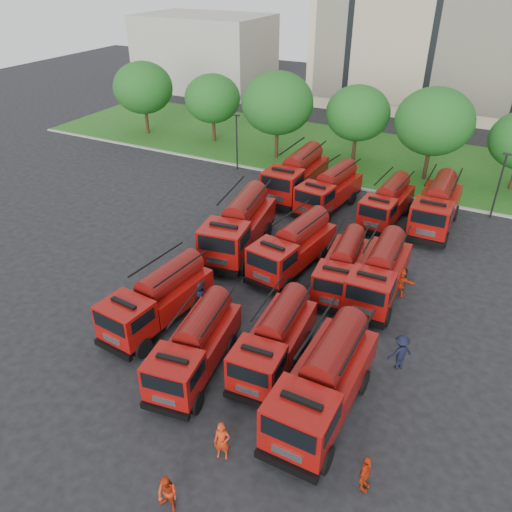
{
  "coord_description": "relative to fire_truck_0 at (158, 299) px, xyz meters",
  "views": [
    {
      "loc": [
        11.59,
        -21.17,
        17.2
      ],
      "look_at": [
        0.03,
        1.42,
        1.8
      ],
      "focal_mm": 35.0,
      "sensor_mm": 36.0,
      "label": 1
    }
  ],
  "objects": [
    {
      "name": "lawn",
      "position": [
        2.77,
        30.49,
        -1.52
      ],
      "size": [
        70.0,
        16.0,
        0.12
      ],
      "primitive_type": "cube",
      "color": "#1B4C14",
      "rests_on": "ground"
    },
    {
      "name": "fire_truck_0",
      "position": [
        0.0,
        0.0,
        0.0
      ],
      "size": [
        3.07,
        7.09,
        3.14
      ],
      "rotation": [
        0.0,
        0.0,
        -0.1
      ],
      "color": "black",
      "rests_on": "ground"
    },
    {
      "name": "side_building",
      "position": [
        -27.23,
        48.49,
        3.42
      ],
      "size": [
        18.0,
        12.0,
        10.0
      ],
      "primitive_type": "cube",
      "color": "#A19D8F",
      "rests_on": "ground"
    },
    {
      "name": "fire_truck_3",
      "position": [
        9.97,
        -1.77,
        0.14
      ],
      "size": [
        2.87,
        7.55,
        3.41
      ],
      "rotation": [
        0.0,
        0.0,
        -0.02
      ],
      "color": "black",
      "rests_on": "ground"
    },
    {
      "name": "firefighter_2",
      "position": [
        12.7,
        -4.6,
        -1.58
      ],
      "size": [
        0.66,
        1.04,
        1.69
      ],
      "primitive_type": "imported",
      "rotation": [
        0.0,
        0.0,
        1.47
      ],
      "color": "#B22A0D",
      "rests_on": "ground"
    },
    {
      "name": "apartment_building",
      "position": [
        4.77,
        52.42,
        10.92
      ],
      "size": [
        30.0,
        14.18,
        25.0
      ],
      "color": "beige",
      "rests_on": "ground"
    },
    {
      "name": "tree_1",
      "position": [
        -13.23,
        27.49,
        2.97
      ],
      "size": [
        5.71,
        5.71,
        6.98
      ],
      "color": "#382314",
      "rests_on": "ground"
    },
    {
      "name": "fire_truck_9",
      "position": [
        3.23,
        17.53,
        0.05
      ],
      "size": [
        3.38,
        7.36,
        3.23
      ],
      "rotation": [
        0.0,
        0.0,
        -0.14
      ],
      "color": "black",
      "rests_on": "ground"
    },
    {
      "name": "tree_4",
      "position": [
        8.77,
        26.99,
        3.64
      ],
      "size": [
        6.55,
        6.55,
        8.01
      ],
      "color": "#382314",
      "rests_on": "ground"
    },
    {
      "name": "firefighter_3",
      "position": [
        12.33,
        2.4,
        -1.58
      ],
      "size": [
        1.34,
        1.32,
        1.92
      ],
      "primitive_type": "imported",
      "rotation": [
        0.0,
        0.0,
        3.9
      ],
      "color": "black",
      "rests_on": "ground"
    },
    {
      "name": "fire_truck_4",
      "position": [
        0.06,
        8.84,
        0.25
      ],
      "size": [
        3.88,
        8.29,
        3.63
      ],
      "rotation": [
        0.0,
        0.0,
        0.15
      ],
      "color": "black",
      "rests_on": "ground"
    },
    {
      "name": "fire_truck_7",
      "position": [
        9.78,
        7.83,
        0.01
      ],
      "size": [
        2.7,
        7.01,
        3.16
      ],
      "rotation": [
        0.0,
        0.0,
        0.03
      ],
      "color": "black",
      "rests_on": "ground"
    },
    {
      "name": "lamp_post_1",
      "position": [
        14.77,
        21.69,
        1.32
      ],
      "size": [
        0.6,
        0.25,
        5.11
      ],
      "color": "black",
      "rests_on": "ground"
    },
    {
      "name": "fire_truck_8",
      "position": [
        -0.06,
        18.72,
        0.25
      ],
      "size": [
        3.03,
        8.03,
        3.64
      ],
      "rotation": [
        0.0,
        0.0,
        -0.01
      ],
      "color": "black",
      "rests_on": "ground"
    },
    {
      "name": "fire_truck_2",
      "position": [
        6.86,
        -0.04,
        -0.09
      ],
      "size": [
        2.69,
        6.61,
        2.95
      ],
      "rotation": [
        0.0,
        0.0,
        0.06
      ],
      "color": "black",
      "rests_on": "ground"
    },
    {
      "name": "fire_truck_6",
      "position": [
        7.65,
        7.69,
        -0.11
      ],
      "size": [
        2.81,
        6.58,
        2.92
      ],
      "rotation": [
        0.0,
        0.0,
        0.09
      ],
      "color": "black",
      "rests_on": "ground"
    },
    {
      "name": "tree_0",
      "position": [
        -21.23,
        26.49,
        3.44
      ],
      "size": [
        6.3,
        6.3,
        7.7
      ],
      "color": "#382314",
      "rests_on": "ground"
    },
    {
      "name": "firefighter_1",
      "position": [
        6.69,
        -8.59,
        -1.58
      ],
      "size": [
        0.85,
        0.51,
        1.67
      ],
      "primitive_type": "imported",
      "rotation": [
        0.0,
        0.0,
        -0.08
      ],
      "color": "#B22A0D",
      "rests_on": "ground"
    },
    {
      "name": "ground",
      "position": [
        2.77,
        4.49,
        -1.58
      ],
      "size": [
        140.0,
        140.0,
        0.0
      ],
      "primitive_type": "plane",
      "color": "black",
      "rests_on": "ground"
    },
    {
      "name": "lamp_post_0",
      "position": [
        -7.23,
        21.69,
        1.32
      ],
      "size": [
        0.6,
        0.25,
        5.11
      ],
      "color": "black",
      "rests_on": "ground"
    },
    {
      "name": "curb",
      "position": [
        2.77,
        22.39,
        -1.51
      ],
      "size": [
        70.0,
        0.3,
        0.14
      ],
      "primitive_type": "cube",
      "color": "gray",
      "rests_on": "ground"
    },
    {
      "name": "fire_truck_1",
      "position": [
        3.74,
        -2.14,
        -0.07
      ],
      "size": [
        3.16,
        6.82,
        2.99
      ],
      "rotation": [
        0.0,
        0.0,
        0.14
      ],
      "color": "black",
      "rests_on": "ground"
    },
    {
      "name": "tree_2",
      "position": [
        -5.23,
        25.99,
        3.78
      ],
      "size": [
        6.72,
        6.72,
        8.22
      ],
      "color": "#382314",
      "rests_on": "ground"
    },
    {
      "name": "tree_3",
      "position": [
        1.77,
        28.49,
        3.11
      ],
      "size": [
        5.88,
        5.88,
        7.19
      ],
      "color": "#382314",
      "rests_on": "ground"
    },
    {
      "name": "fire_truck_10",
      "position": [
        7.75,
        17.51,
        -0.06
      ],
      "size": [
        2.84,
        6.78,
        3.02
      ],
      "rotation": [
        0.0,
        0.0,
        -0.08
      ],
      "color": "black",
      "rests_on": "ground"
    },
    {
      "name": "firefighter_0",
      "position": [
        7.31,
        -5.82,
        -1.58
      ],
      "size": [
        0.78,
        0.67,
        1.81
      ],
      "primitive_type": "imported",
      "rotation": [
        0.0,
        0.0,
        0.34
      ],
      "color": "#B22A0D",
      "rests_on": "ground"
    },
    {
      "name": "firefighter_5",
      "position": [
        10.92,
        8.45,
        -1.58
      ],
      "size": [
        1.76,
        0.88,
        1.83
      ],
      "primitive_type": "imported",
      "rotation": [
        0.0,
        0.0,
        3.05
      ],
      "color": "#B22A0D",
      "rests_on": "ground"
    },
    {
      "name": "fire_truck_5",
      "position": [
        4.22,
        8.23,
        0.04
      ],
      "size": [
        3.44,
        7.35,
        3.22
      ],
      "rotation": [
        0.0,
        0.0,
        -0.15
      ],
      "color": "black",
      "rests_on": "ground"
    },
    {
      "name": "firefighter_4",
      "position": [
        1.33,
        1.9,
        -1.58
      ],
      "size": [
        1.1,
        1.04,
        1.88
      ],
      "primitive_type": "imported",
      "rotation": [
        0.0,
        0.0,
        2.47
      ],
      "color": "black",
      "rests_on": "ground"
    },
    {
      "name": "fire_truck_11",
      "position": [
        11.13,
        18.16,
        0.14
      ],
      "size": [
        2.78,
        7.51,
        3.42
      ],
      "rotation": [
        0.0,
        0.0,
        -0.0
      ],
      "color": "black",
      "rests_on": "ground"
    }
  ]
}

